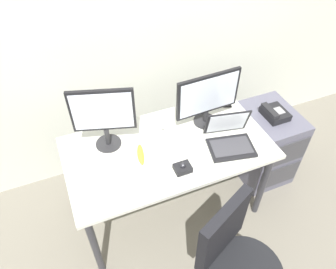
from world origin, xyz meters
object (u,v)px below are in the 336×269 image
monitor_side (103,115)px  trackball_mouse (183,168)px  desk_phone (274,113)px  monitor_main (208,97)px  banana (141,155)px  coffee_mug (157,126)px  office_chair (236,269)px  laptop (230,138)px  cell_phone (226,101)px  keyboard (114,180)px  file_cabinet (264,144)px  paper_notepad (176,145)px

monitor_side → trackball_mouse: size_ratio=4.27×
desk_phone → monitor_main: 0.62m
monitor_side → banana: bearing=-48.8°
coffee_mug → banana: bearing=-136.1°
office_chair → laptop: bearing=66.1°
monitor_main → cell_phone: size_ratio=3.44×
keyboard → banana: bearing=31.9°
trackball_mouse → coffee_mug: (-0.02, 0.40, 0.03)m
coffee_mug → banana: (-0.19, -0.19, -0.04)m
file_cabinet → cell_phone: size_ratio=4.76×
file_cabinet → banana: 1.21m
file_cabinet → paper_notepad: size_ratio=3.25×
laptop → paper_notepad: size_ratio=1.74×
monitor_side → paper_notepad: size_ratio=2.26×
office_chair → banana: size_ratio=4.90×
file_cabinet → monitor_main: monitor_main is taller
file_cabinet → desk_phone: (-0.01, -0.02, 0.37)m
paper_notepad → banana: bearing=179.8°
laptop → office_chair: bearing=-113.9°
coffee_mug → paper_notepad: coffee_mug is taller
monitor_side → coffee_mug: (0.37, -0.01, -0.22)m
office_chair → keyboard: office_chair is taller
monitor_side → keyboard: size_ratio=1.12×
desk_phone → office_chair: 1.23m
monitor_main → coffee_mug: (-0.38, 0.04, -0.18)m
cell_phone → banana: 0.89m
coffee_mug → banana: coffee_mug is taller
trackball_mouse → paper_notepad: bearing=77.7°
laptop → paper_notepad: 0.38m
monitor_main → keyboard: monitor_main is taller
keyboard → paper_notepad: bearing=16.0°
monitor_side → banana: 0.37m
desk_phone → monitor_side: monitor_side is taller
desk_phone → coffee_mug: 0.95m
desk_phone → coffee_mug: (-0.94, 0.14, 0.07)m
coffee_mug → cell_phone: size_ratio=0.81×
desk_phone → trackball_mouse: trackball_mouse is taller
cell_phone → laptop: bearing=-97.5°
coffee_mug → cell_phone: bearing=10.1°
office_chair → banana: bearing=110.5°
desk_phone → cell_phone: desk_phone is taller
office_chair → monitor_main: monitor_main is taller
paper_notepad → file_cabinet: bearing=4.1°
keyboard → coffee_mug: bearing=38.0°
monitor_side → laptop: monitor_side is taller
file_cabinet → trackball_mouse: size_ratio=6.14×
file_cabinet → desk_phone: bearing=-116.8°
office_chair → coffee_mug: bearing=96.5°
desk_phone → paper_notepad: (-0.87, -0.05, 0.02)m
desk_phone → monitor_main: monitor_main is taller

